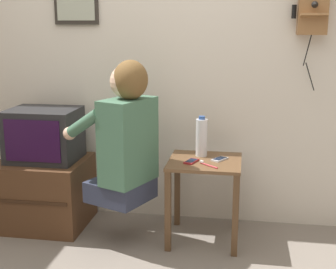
# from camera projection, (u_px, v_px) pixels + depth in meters

# --- Properties ---
(wall_back) EXTENTS (6.80, 0.05, 2.55)m
(wall_back) POSITION_uv_depth(u_px,v_px,m) (167.00, 51.00, 3.42)
(wall_back) COLOR beige
(wall_back) RESTS_ON ground_plane
(side_table) EXTENTS (0.49, 0.47, 0.57)m
(side_table) POSITION_uv_depth(u_px,v_px,m) (205.00, 178.00, 3.18)
(side_table) COLOR brown
(side_table) RESTS_ON ground_plane
(person) EXTENTS (0.62, 0.55, 0.94)m
(person) POSITION_uv_depth(u_px,v_px,m) (125.00, 135.00, 3.05)
(person) COLOR #2D3347
(person) RESTS_ON ground_plane
(tv_stand) EXTENTS (0.63, 0.55, 0.50)m
(tv_stand) POSITION_uv_depth(u_px,v_px,m) (45.00, 192.00, 3.48)
(tv_stand) COLOR #51331E
(tv_stand) RESTS_ON ground_plane
(television) EXTENTS (0.49, 0.40, 0.38)m
(television) POSITION_uv_depth(u_px,v_px,m) (44.00, 135.00, 3.38)
(television) COLOR #232326
(television) RESTS_ON tv_stand
(wall_phone_antique) EXTENTS (0.23, 0.18, 0.75)m
(wall_phone_antique) POSITION_uv_depth(u_px,v_px,m) (313.00, 9.00, 3.11)
(wall_phone_antique) COLOR olive
(cell_phone_held) EXTENTS (0.10, 0.14, 0.01)m
(cell_phone_held) POSITION_uv_depth(u_px,v_px,m) (191.00, 161.00, 3.11)
(cell_phone_held) COLOR maroon
(cell_phone_held) RESTS_ON side_table
(cell_phone_spare) EXTENTS (0.12, 0.14, 0.01)m
(cell_phone_spare) POSITION_uv_depth(u_px,v_px,m) (220.00, 159.00, 3.16)
(cell_phone_spare) COLOR silver
(cell_phone_spare) RESTS_ON side_table
(water_bottle) EXTENTS (0.08, 0.08, 0.28)m
(water_bottle) POSITION_uv_depth(u_px,v_px,m) (202.00, 137.00, 3.23)
(water_bottle) COLOR silver
(water_bottle) RESTS_ON side_table
(toothbrush) EXTENTS (0.13, 0.11, 0.02)m
(toothbrush) POSITION_uv_depth(u_px,v_px,m) (207.00, 165.00, 3.03)
(toothbrush) COLOR #D83F4C
(toothbrush) RESTS_ON side_table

